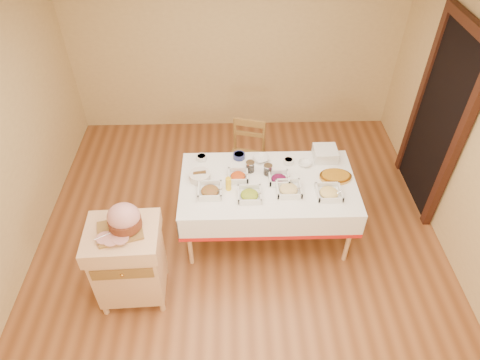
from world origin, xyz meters
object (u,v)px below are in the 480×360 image
plate_stack (325,154)px  brass_platter (335,176)px  butcher_cart (128,260)px  preserve_jar_left (250,167)px  ham_on_board (123,220)px  dining_chair (247,157)px  preserve_jar_right (268,170)px  mustard_bottle (228,183)px  bread_basket (200,176)px  dining_table (267,194)px

plate_stack → brass_platter: (0.06, -0.33, -0.04)m
butcher_cart → preserve_jar_left: 1.54m
ham_on_board → brass_platter: (2.02, 0.79, -0.25)m
butcher_cart → dining_chair: (1.16, 1.55, -0.05)m
preserve_jar_left → preserve_jar_right: 0.19m
mustard_bottle → plate_stack: bearing=24.2°
butcher_cart → brass_platter: (2.06, 0.83, 0.26)m
mustard_bottle → plate_stack: 1.16m
mustard_bottle → bread_basket: size_ratio=0.82×
ham_on_board → mustard_bottle: bearing=35.8°
preserve_jar_left → bread_basket: preserve_jar_left is taller
preserve_jar_right → plate_stack: (0.65, 0.25, 0.01)m
preserve_jar_right → bread_basket: (-0.71, -0.06, -0.01)m
butcher_cart → dining_chair: same height
preserve_jar_right → butcher_cart: bearing=-146.3°
dining_table → butcher_cart: 1.56m
dining_table → ham_on_board: ham_on_board is taller
preserve_jar_right → dining_table: bearing=-91.8°
ham_on_board → plate_stack: size_ratio=1.61×
plate_stack → dining_table: bearing=-149.4°
dining_chair → bread_basket: size_ratio=4.17×
preserve_jar_left → mustard_bottle: bearing=-129.8°
dining_chair → preserve_jar_right: (0.19, -0.65, 0.34)m
dining_chair → mustard_bottle: (-0.22, -0.87, 0.37)m
preserve_jar_right → plate_stack: bearing=21.4°
dining_table → preserve_jar_right: bearing=88.2°
butcher_cart → preserve_jar_left: (1.17, 0.96, 0.29)m
dining_chair → dining_table: bearing=-76.3°
preserve_jar_left → mustard_bottle: mustard_bottle is taller
dining_chair → preserve_jar_right: 0.76m
butcher_cart → brass_platter: bearing=21.9°
dining_table → plate_stack: 0.79m
butcher_cart → mustard_bottle: bearing=35.9°
preserve_jar_left → dining_chair: bearing=91.0°
ham_on_board → bread_basket: ham_on_board is taller
brass_platter → ham_on_board: bearing=-158.5°
dining_chair → preserve_jar_right: bearing=-73.4°
preserve_jar_left → bread_basket: 0.54m
ham_on_board → brass_platter: bearing=21.5°
butcher_cart → plate_stack: size_ratio=3.68×
butcher_cart → ham_on_board: (0.04, 0.03, 0.51)m
ham_on_board → preserve_jar_left: 1.48m
butcher_cart → ham_on_board: 0.51m
preserve_jar_left → plate_stack: size_ratio=0.49×
preserve_jar_left → preserve_jar_right: (0.18, -0.05, -0.00)m
preserve_jar_left → butcher_cart: bearing=-140.7°
dining_table → bread_basket: bread_basket is taller
brass_platter → mustard_bottle: bearing=-172.6°
preserve_jar_left → plate_stack: (0.83, 0.20, 0.01)m
dining_table → mustard_bottle: 0.49m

